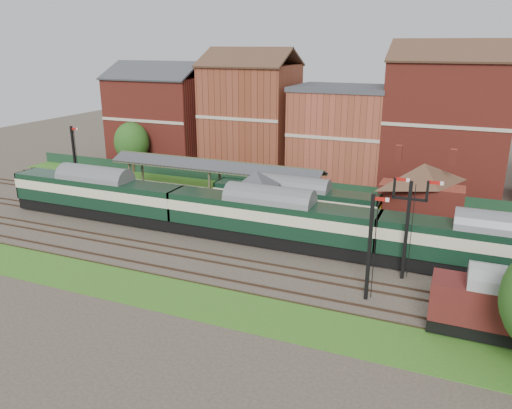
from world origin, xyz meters
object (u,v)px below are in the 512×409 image
at_px(semaphore_bracket, 408,223).
at_px(dmu_train, 269,217).
at_px(signal_box, 256,198).
at_px(platform_railcar, 294,201).

bearing_deg(semaphore_bracket, dmu_train, 168.58).
xyz_separation_m(signal_box, semaphore_bracket, (15.04, -5.75, 1.44)).
distance_m(signal_box, semaphore_bracket, 16.16).
relative_size(semaphore_bracket, platform_railcar, 0.47).
bearing_deg(signal_box, platform_railcar, 48.26).
distance_m(semaphore_bracket, platform_railcar, 15.28).
bearing_deg(semaphore_bracket, signal_box, 159.08).
bearing_deg(semaphore_bracket, platform_railcar, 143.45).
xyz_separation_m(signal_box, platform_railcar, (2.90, 3.25, -0.85)).
height_order(dmu_train, platform_railcar, dmu_train).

